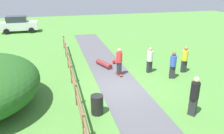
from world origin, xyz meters
TOP-DOWN VIEW (x-y plane):
  - ground_plane at (0.00, 0.00)m, footprint 60.00×60.00m
  - asphalt_path at (0.00, 0.00)m, footprint 2.40×28.00m
  - wooden_fence at (-2.60, 0.00)m, footprint 0.12×18.12m
  - trash_bin at (-1.80, -2.27)m, footprint 0.56×0.56m
  - skater_riding at (0.40, 1.68)m, footprint 0.44×0.82m
  - skater_fallen at (-0.12, 3.46)m, footprint 1.40×1.55m
  - bystander_yellow at (4.66, 1.12)m, footprint 0.39×0.39m
  - bystander_blue at (3.42, 0.42)m, footprint 0.49×0.49m
  - bystander_black at (2.25, -3.46)m, footprint 0.53×0.53m
  - bystander_white at (2.46, 1.67)m, footprint 0.44×0.44m
  - parked_car_white at (-7.36, 17.32)m, footprint 4.24×2.07m

SIDE VIEW (x-z plane):
  - ground_plane at x=0.00m, z-range 0.00..0.00m
  - asphalt_path at x=0.00m, z-range 0.00..0.02m
  - skater_fallen at x=-0.12m, z-range 0.02..0.38m
  - trash_bin at x=-1.80m, z-range 0.00..0.90m
  - wooden_fence at x=-2.60m, z-range 0.12..1.22m
  - bystander_blue at x=3.42m, z-range 0.08..1.78m
  - bystander_white at x=2.46m, z-range 0.09..1.78m
  - bystander_yellow at x=4.66m, z-range 0.09..1.83m
  - parked_car_white at x=-7.36m, z-range 0.00..1.92m
  - skater_riding at x=0.40m, z-range 0.12..1.89m
  - bystander_black at x=2.25m, z-range 0.10..1.96m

